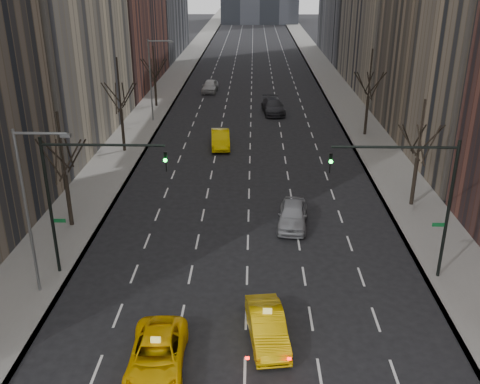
{
  "coord_description": "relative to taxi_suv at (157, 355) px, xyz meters",
  "views": [
    {
      "loc": [
        0.25,
        -14.33,
        16.23
      ],
      "look_at": [
        -0.51,
        15.98,
        3.5
      ],
      "focal_mm": 40.0,
      "sensor_mm": 36.0,
      "label": 1
    }
  ],
  "objects": [
    {
      "name": "tree_rw_c",
      "position": [
        15.82,
        35.82,
        3.32
      ],
      "size": [
        3.36,
        3.5,
        8.74
      ],
      "color": "black",
      "rests_on": "ground"
    },
    {
      "name": "taxi_sedan",
      "position": [
        4.83,
        2.1,
        0.03
      ],
      "size": [
        2.19,
        4.74,
        1.51
      ],
      "primitive_type": "imported",
      "rotation": [
        0.0,
        0.0,
        0.13
      ],
      "color": "#DAA704",
      "rests_on": "ground"
    },
    {
      "name": "tree_lw_d",
      "position": [
        -8.18,
        47.82,
        2.84
      ],
      "size": [
        3.36,
        3.5,
        7.36
      ],
      "color": "black",
      "rests_on": "ground"
    },
    {
      "name": "far_car_white",
      "position": [
        -2.02,
        56.68,
        0.12
      ],
      "size": [
        2.28,
        5.06,
        1.69
      ],
      "primitive_type": "imported",
      "rotation": [
        0.0,
        0.0,
        -0.06
      ],
      "color": "#BBBBBB",
      "rests_on": "ground"
    },
    {
      "name": "traffic_mast_left",
      "position": [
        -5.28,
        7.81,
        4.77
      ],
      "size": [
        6.69,
        0.39,
        8.0
      ],
      "color": "black",
      "rests_on": "ground"
    },
    {
      "name": "sidewalk_right",
      "position": [
        16.07,
        65.82,
        -0.65
      ],
      "size": [
        4.5,
        320.0,
        0.15
      ],
      "primitive_type": "cube",
      "color": "slate",
      "rests_on": "ground"
    },
    {
      "name": "far_suv_grey",
      "position": [
        6.5,
        44.91,
        0.14
      ],
      "size": [
        3.03,
        6.18,
        1.73
      ],
      "primitive_type": "imported",
      "rotation": [
        0.0,
        0.0,
        0.1
      ],
      "color": "#29292E",
      "rests_on": "ground"
    },
    {
      "name": "streetlight_far",
      "position": [
        -7.02,
        40.82,
        4.9
      ],
      "size": [
        2.83,
        0.22,
        9.0
      ],
      "color": "slate",
      "rests_on": "ground"
    },
    {
      "name": "tree_rw_b",
      "position": [
        15.82,
        17.82,
        3.0
      ],
      "size": [
        3.36,
        3.5,
        7.82
      ],
      "color": "black",
      "rests_on": "ground"
    },
    {
      "name": "far_taxi",
      "position": [
        0.92,
        31.47,
        0.11
      ],
      "size": [
        2.15,
        5.15,
        1.66
      ],
      "primitive_type": "imported",
      "rotation": [
        0.0,
        0.0,
        0.08
      ],
      "color": "#E8C204",
      "rests_on": "ground"
    },
    {
      "name": "sidewalk_left",
      "position": [
        -8.43,
        65.82,
        -0.65
      ],
      "size": [
        4.5,
        320.0,
        0.15
      ],
      "primitive_type": "cube",
      "color": "slate",
      "rests_on": "ground"
    },
    {
      "name": "taxi_suv",
      "position": [
        0.0,
        0.0,
        0.0
      ],
      "size": [
        2.6,
        5.28,
        1.44
      ],
      "primitive_type": "imported",
      "rotation": [
        0.0,
        0.0,
        0.04
      ],
      "color": "#FFC305",
      "rests_on": "ground"
    },
    {
      "name": "traffic_mast_right",
      "position": [
        12.93,
        7.81,
        4.77
      ],
      "size": [
        6.69,
        0.39,
        8.0
      ],
      "color": "black",
      "rests_on": "ground"
    },
    {
      "name": "streetlight_near",
      "position": [
        -7.02,
        5.82,
        4.9
      ],
      "size": [
        2.83,
        0.22,
        9.0
      ],
      "color": "slate",
      "rests_on": "ground"
    },
    {
      "name": "tree_lw_c",
      "position": [
        -8.18,
        29.82,
        3.32
      ],
      "size": [
        3.36,
        3.5,
        8.74
      ],
      "color": "black",
      "rests_on": "ground"
    },
    {
      "name": "silver_sedan_ahead",
      "position": [
        6.83,
        14.32,
        0.09
      ],
      "size": [
        2.47,
        4.97,
        1.63
      ],
      "primitive_type": "imported",
      "rotation": [
        0.0,
        0.0,
        -0.12
      ],
      "color": "#919398",
      "rests_on": "ground"
    },
    {
      "name": "tree_lw_b",
      "position": [
        -8.18,
        13.82,
        3.0
      ],
      "size": [
        3.36,
        3.5,
        7.82
      ],
      "color": "black",
      "rests_on": "ground"
    }
  ]
}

